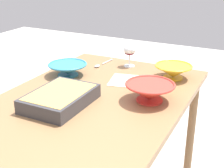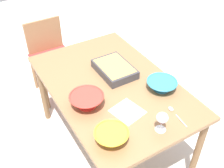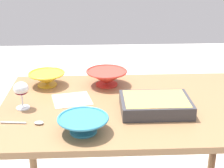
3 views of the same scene
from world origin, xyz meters
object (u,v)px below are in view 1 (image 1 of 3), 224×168
(serving_spoon, at_px, (100,65))
(casserole_dish, at_px, (60,98))
(wine_glass, at_px, (130,51))
(small_bowl, at_px, (150,91))
(dining_table, at_px, (90,113))
(mixing_bowl, at_px, (68,69))
(serving_bowl, at_px, (173,71))
(napkin, at_px, (127,81))

(serving_spoon, bearing_deg, casserole_dish, -169.61)
(wine_glass, xyz_separation_m, small_bowl, (-0.45, -0.31, -0.05))
(dining_table, bearing_deg, mixing_bowl, 49.94)
(serving_bowl, bearing_deg, dining_table, 149.28)
(mixing_bowl, relative_size, serving_spoon, 1.12)
(serving_bowl, bearing_deg, wine_glass, 75.02)
(wine_glass, bearing_deg, dining_table, -176.88)
(serving_spoon, bearing_deg, serving_bowl, -91.44)
(dining_table, distance_m, napkin, 0.34)
(dining_table, relative_size, casserole_dish, 3.94)
(dining_table, relative_size, small_bowl, 5.62)
(small_bowl, height_order, serving_spoon, small_bowl)
(mixing_bowl, height_order, serving_bowl, serving_bowl)
(small_bowl, height_order, serving_bowl, small_bowl)
(napkin, bearing_deg, serving_spoon, 56.95)
(wine_glass, height_order, mixing_bowl, wine_glass)
(dining_table, relative_size, wine_glass, 9.53)
(serving_spoon, relative_size, napkin, 1.03)
(dining_table, bearing_deg, serving_bowl, -30.72)
(mixing_bowl, bearing_deg, wine_glass, -39.38)
(wine_glass, height_order, casserole_dish, wine_glass)
(casserole_dish, bearing_deg, mixing_bowl, 28.89)
(wine_glass, height_order, small_bowl, wine_glass)
(serving_bowl, distance_m, serving_spoon, 0.50)
(wine_glass, bearing_deg, casserole_dish, 174.59)
(dining_table, height_order, mixing_bowl, mixing_bowl)
(casserole_dish, height_order, small_bowl, small_bowl)
(dining_table, distance_m, serving_spoon, 0.55)
(wine_glass, bearing_deg, small_bowl, -145.59)
(dining_table, relative_size, mixing_bowl, 5.98)
(wine_glass, xyz_separation_m, mixing_bowl, (-0.32, 0.27, -0.06))
(casserole_dish, distance_m, serving_bowl, 0.71)
(serving_bowl, bearing_deg, small_bowl, 177.98)
(small_bowl, xyz_separation_m, serving_bowl, (0.36, -0.01, -0.01))
(napkin, bearing_deg, serving_bowl, -54.30)
(casserole_dish, relative_size, small_bowl, 1.43)
(wine_glass, bearing_deg, mixing_bowl, 140.62)
(dining_table, bearing_deg, small_bowl, -65.95)
(mixing_bowl, bearing_deg, napkin, -78.32)
(casserole_dish, bearing_deg, wine_glass, -5.41)
(mixing_bowl, distance_m, small_bowl, 0.59)
(casserole_dish, bearing_deg, serving_bowl, -32.70)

